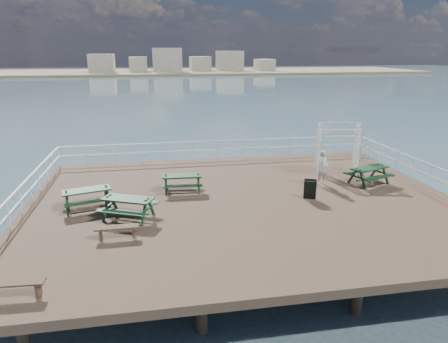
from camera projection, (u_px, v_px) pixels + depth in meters
ground at (243, 203)px, 17.11m from camera, size 18.00×14.00×0.30m
sea_backdrop at (196, 69)px, 145.55m from camera, size 300.00×300.00×9.20m
railing at (231, 164)px, 19.22m from camera, size 17.77×13.76×1.10m
picnic_table_a at (87, 194)px, 16.03m from camera, size 2.17×1.92×0.90m
picnic_table_b at (182, 179)px, 17.98m from camera, size 1.82×1.50×0.85m
picnic_table_c at (369, 172)px, 18.98m from camera, size 2.29×2.08×0.91m
picnic_table_d at (128, 204)px, 15.04m from camera, size 2.35×2.17×0.92m
flat_bench_near at (15, 286)px, 10.29m from camera, size 1.50×0.43×0.43m
flat_bench_far at (117, 229)px, 13.51m from camera, size 1.46×0.36×0.42m
trellis_arbor at (338, 151)px, 20.46m from camera, size 2.32×1.59×2.64m
sandwich_board at (310, 190)px, 17.03m from camera, size 0.64×0.57×0.87m
person at (323, 168)px, 18.66m from camera, size 0.72×0.61×1.68m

